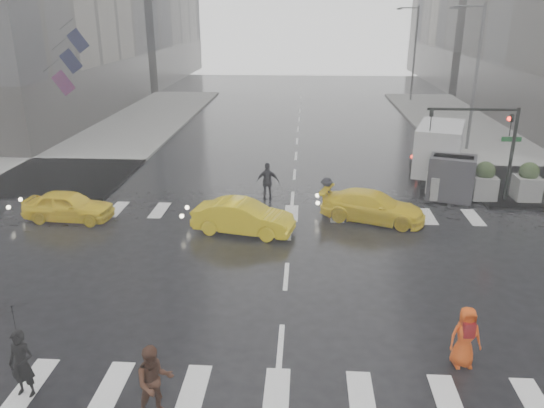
# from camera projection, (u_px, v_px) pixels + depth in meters

# --- Properties ---
(ground) EXTENTS (120.00, 120.00, 0.00)m
(ground) POSITION_uv_depth(u_px,v_px,m) (286.00, 276.00, 18.13)
(ground) COLOR black
(ground) RESTS_ON ground
(sidewalk_nw) EXTENTS (35.00, 35.00, 0.15)m
(sidewalk_nw) POSITION_uv_depth(u_px,v_px,m) (7.00, 144.00, 35.67)
(sidewalk_nw) COLOR gray
(sidewalk_nw) RESTS_ON ground
(road_markings) EXTENTS (18.00, 48.00, 0.01)m
(road_markings) POSITION_uv_depth(u_px,v_px,m) (286.00, 276.00, 18.13)
(road_markings) COLOR silver
(road_markings) RESTS_ON ground
(traffic_signal_pole) EXTENTS (4.45, 0.42, 4.50)m
(traffic_signal_pole) POSITION_uv_depth(u_px,v_px,m) (492.00, 136.00, 23.99)
(traffic_signal_pole) COLOR black
(traffic_signal_pole) RESTS_ON ground
(street_lamp_near) EXTENTS (2.15, 0.22, 9.00)m
(street_lamp_near) POSITION_uv_depth(u_px,v_px,m) (474.00, 73.00, 32.65)
(street_lamp_near) COLOR #59595B
(street_lamp_near) RESTS_ON ground
(street_lamp_far) EXTENTS (2.15, 0.22, 9.00)m
(street_lamp_far) POSITION_uv_depth(u_px,v_px,m) (413.00, 50.00, 51.39)
(street_lamp_far) COLOR #59595B
(street_lamp_far) RESTS_ON ground
(planter_west) EXTENTS (1.10, 1.10, 1.80)m
(planter_west) POSITION_uv_depth(u_px,v_px,m) (441.00, 181.00, 25.06)
(planter_west) COLOR gray
(planter_west) RESTS_ON ground
(planter_mid) EXTENTS (1.10, 1.10, 1.80)m
(planter_mid) POSITION_uv_depth(u_px,v_px,m) (484.00, 181.00, 24.94)
(planter_mid) COLOR gray
(planter_mid) RESTS_ON ground
(planter_east) EXTENTS (1.10, 1.10, 1.80)m
(planter_east) POSITION_uv_depth(u_px,v_px,m) (527.00, 182.00, 24.82)
(planter_east) COLOR gray
(planter_east) RESTS_ON ground
(flag_cluster) EXTENTS (2.87, 3.06, 4.69)m
(flag_cluster) POSITION_uv_depth(u_px,v_px,m) (66.00, 58.00, 34.43)
(flag_cluster) COLOR #59595B
(flag_cluster) RESTS_ON ground
(pedestrian_black) EXTENTS (1.07, 1.08, 2.43)m
(pedestrian_black) POSITION_uv_depth(u_px,v_px,m) (17.00, 337.00, 12.01)
(pedestrian_black) COLOR black
(pedestrian_black) RESTS_ON ground
(pedestrian_brown) EXTENTS (1.08, 1.01, 1.79)m
(pedestrian_brown) POSITION_uv_depth(u_px,v_px,m) (154.00, 382.00, 11.61)
(pedestrian_brown) COLOR #3F2316
(pedestrian_brown) RESTS_ON ground
(pedestrian_orange) EXTENTS (0.86, 0.60, 1.65)m
(pedestrian_orange) POSITION_uv_depth(u_px,v_px,m) (465.00, 337.00, 13.32)
(pedestrian_orange) COLOR #DB480F
(pedestrian_orange) RESTS_ON ground
(pedestrian_far_a) EXTENTS (1.09, 0.68, 1.84)m
(pedestrian_far_a) POSITION_uv_depth(u_px,v_px,m) (268.00, 182.00, 25.10)
(pedestrian_far_a) COLOR black
(pedestrian_far_a) RESTS_ON ground
(pedestrian_far_b) EXTENTS (1.14, 1.06, 1.56)m
(pedestrian_far_b) POSITION_uv_depth(u_px,v_px,m) (326.00, 194.00, 23.80)
(pedestrian_far_b) COLOR black
(pedestrian_far_b) RESTS_ON ground
(taxi_front) EXTENTS (3.89, 1.76, 1.30)m
(taxi_front) POSITION_uv_depth(u_px,v_px,m) (69.00, 206.00, 22.79)
(taxi_front) COLOR yellow
(taxi_front) RESTS_ON ground
(taxi_mid) EXTENTS (4.30, 2.23, 1.35)m
(taxi_mid) POSITION_uv_depth(u_px,v_px,m) (243.00, 217.00, 21.47)
(taxi_mid) COLOR yellow
(taxi_mid) RESTS_ON ground
(taxi_rear) EXTENTS (4.29, 2.93, 1.29)m
(taxi_rear) POSITION_uv_depth(u_px,v_px,m) (373.00, 206.00, 22.73)
(taxi_rear) COLOR yellow
(taxi_rear) RESTS_ON ground
(box_truck) EXTENTS (2.15, 5.74, 3.05)m
(box_truck) POSITION_uv_depth(u_px,v_px,m) (442.00, 156.00, 26.83)
(box_truck) COLOR #BABABC
(box_truck) RESTS_ON ground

